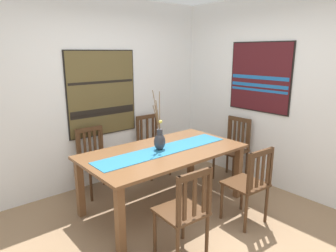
% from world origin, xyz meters
% --- Properties ---
extents(ground_plane, '(6.40, 6.40, 0.03)m').
position_xyz_m(ground_plane, '(0.00, 0.00, -0.01)').
color(ground_plane, '#8E7051').
extents(wall_back, '(6.40, 0.12, 2.70)m').
position_xyz_m(wall_back, '(0.00, 1.86, 1.35)').
color(wall_back, white).
rests_on(wall_back, ground_plane).
extents(wall_side, '(0.12, 6.40, 2.70)m').
position_xyz_m(wall_side, '(1.86, 0.00, 1.35)').
color(wall_side, white).
rests_on(wall_side, ground_plane).
extents(dining_table, '(2.00, 1.08, 0.75)m').
position_xyz_m(dining_table, '(0.20, 0.61, 0.66)').
color(dining_table, brown).
rests_on(dining_table, ground_plane).
extents(table_runner, '(1.84, 0.36, 0.01)m').
position_xyz_m(table_runner, '(0.20, 0.61, 0.76)').
color(table_runner, '#236B93').
rests_on(table_runner, dining_table).
extents(centerpiece_vase, '(0.21, 0.21, 0.75)m').
position_xyz_m(centerpiece_vase, '(0.16, 0.65, 0.89)').
color(centerpiece_vase, '#333338').
rests_on(centerpiece_vase, dining_table).
extents(chair_0, '(0.43, 0.43, 0.91)m').
position_xyz_m(chair_0, '(-0.28, 1.56, 0.49)').
color(chair_0, '#4C301C').
rests_on(chair_0, ground_plane).
extents(chair_1, '(0.45, 0.45, 0.96)m').
position_xyz_m(chair_1, '(1.58, 0.60, 0.51)').
color(chair_1, '#4C301C').
rests_on(chair_1, ground_plane).
extents(chair_2, '(0.44, 0.44, 0.93)m').
position_xyz_m(chair_2, '(-0.29, -0.29, 0.49)').
color(chair_2, '#4C301C').
rests_on(chair_2, ground_plane).
extents(chair_3, '(0.45, 0.45, 0.92)m').
position_xyz_m(chair_3, '(0.69, -0.32, 0.49)').
color(chair_3, '#4C301C').
rests_on(chair_3, ground_plane).
extents(chair_4, '(0.44, 0.44, 0.95)m').
position_xyz_m(chair_4, '(0.73, 1.56, 0.49)').
color(chair_4, '#4C301C').
rests_on(chair_4, ground_plane).
extents(painting_on_back_wall, '(1.08, 0.05, 1.22)m').
position_xyz_m(painting_on_back_wall, '(0.01, 1.79, 1.35)').
color(painting_on_back_wall, black).
extents(painting_on_side_wall, '(0.05, 0.99, 1.00)m').
position_xyz_m(painting_on_side_wall, '(1.79, 0.37, 1.58)').
color(painting_on_side_wall, black).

